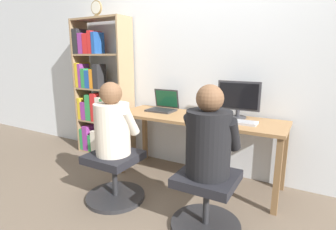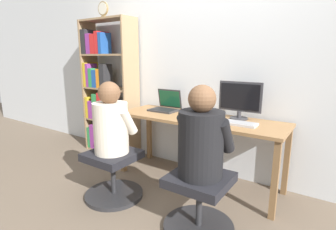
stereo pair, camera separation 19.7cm
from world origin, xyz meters
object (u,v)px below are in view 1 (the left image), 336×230
at_px(person_at_laptop, 113,124).
at_px(bookshelf, 97,95).
at_px(laptop, 163,106).
at_px(person_at_monitor, 209,137).
at_px(desktop_monitor, 238,99).
at_px(office_chair_right, 115,175).
at_px(keyboard, 233,121).
at_px(office_chair_left, 206,200).
at_px(desk_clock, 96,8).

distance_m(person_at_laptop, bookshelf, 1.31).
bearing_deg(laptop, person_at_monitor, -42.65).
height_order(desktop_monitor, office_chair_right, desktop_monitor).
bearing_deg(bookshelf, keyboard, -5.40).
distance_m(laptop, office_chair_left, 1.28).
xyz_separation_m(desktop_monitor, bookshelf, (-1.88, -0.03, -0.09)).
distance_m(keyboard, bookshelf, 1.91).
distance_m(laptop, desk_clock, 1.44).
distance_m(keyboard, office_chair_left, 0.81).
xyz_separation_m(desktop_monitor, person_at_monitor, (0.02, -0.85, -0.16)).
relative_size(keyboard, person_at_monitor, 0.64).
height_order(laptop, person_at_laptop, person_at_laptop).
height_order(laptop, office_chair_right, laptop).
height_order(desktop_monitor, desk_clock, desk_clock).
xyz_separation_m(office_chair_left, office_chair_right, (-0.90, -0.02, 0.00)).
distance_m(keyboard, desk_clock, 2.11).
bearing_deg(office_chair_left, person_at_laptop, -179.07).
distance_m(office_chair_left, office_chair_right, 0.90).
relative_size(person_at_monitor, bookshelf, 0.38).
xyz_separation_m(keyboard, person_at_laptop, (-0.90, -0.66, 0.01)).
xyz_separation_m(office_chair_right, bookshelf, (-1.00, 0.84, 0.58)).
relative_size(keyboard, office_chair_right, 0.79).
xyz_separation_m(office_chair_right, person_at_monitor, (0.90, 0.02, 0.50)).
bearing_deg(bookshelf, laptop, -1.61).
xyz_separation_m(office_chair_left, bookshelf, (-1.90, 0.82, 0.58)).
height_order(person_at_monitor, desk_clock, desk_clock).
bearing_deg(keyboard, office_chair_left, -90.04).
bearing_deg(person_at_laptop, desk_clock, 138.10).
xyz_separation_m(laptop, office_chair_right, (-0.04, -0.81, -0.52)).
height_order(office_chair_right, person_at_monitor, person_at_monitor).
distance_m(desktop_monitor, office_chair_right, 1.40).
bearing_deg(laptop, desk_clock, -177.95).
relative_size(laptop, person_at_monitor, 0.46).
xyz_separation_m(office_chair_left, person_at_monitor, (0.00, 0.00, 0.50)).
relative_size(desktop_monitor, laptop, 1.38).
distance_m(laptop, bookshelf, 1.04).
distance_m(desktop_monitor, bookshelf, 1.88).
height_order(office_chair_left, office_chair_right, same).
relative_size(office_chair_right, bookshelf, 0.31).
distance_m(person_at_monitor, person_at_laptop, 0.90).
distance_m(office_chair_right, person_at_monitor, 1.03).
xyz_separation_m(person_at_monitor, person_at_laptop, (-0.90, -0.02, -0.01)).
distance_m(laptop, keyboard, 0.87).
distance_m(keyboard, person_at_laptop, 1.11).
bearing_deg(desk_clock, bookshelf, 155.69).
bearing_deg(office_chair_left, person_at_monitor, 90.00).
height_order(person_at_laptop, desk_clock, desk_clock).
bearing_deg(office_chair_right, laptop, 87.26).
xyz_separation_m(keyboard, office_chair_left, (-0.00, -0.64, -0.49)).
bearing_deg(office_chair_left, laptop, 137.17).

